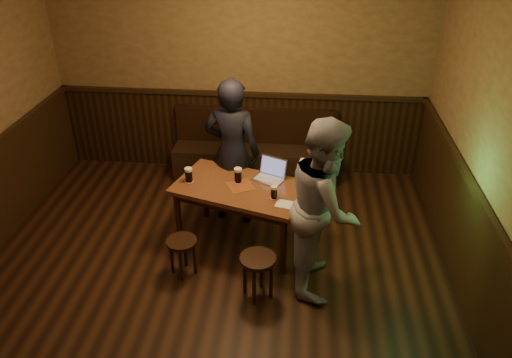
{
  "coord_description": "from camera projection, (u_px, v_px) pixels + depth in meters",
  "views": [
    {
      "loc": [
        0.82,
        -3.38,
        3.5
      ],
      "look_at": [
        0.4,
        1.09,
        0.9
      ],
      "focal_mm": 35.0,
      "sensor_mm": 36.0,
      "label": 1
    }
  ],
  "objects": [
    {
      "name": "person_grey",
      "position": [
        325.0,
        206.0,
        4.74
      ],
      "size": [
        0.73,
        0.92,
        1.8
      ],
      "primitive_type": "imported",
      "rotation": [
        0.0,
        0.0,
        1.51
      ],
      "color": "#94949A",
      "rests_on": "ground"
    },
    {
      "name": "room",
      "position": [
        201.0,
        197.0,
        4.32
      ],
      "size": [
        5.04,
        6.04,
        2.84
      ],
      "color": "black",
      "rests_on": "ground"
    },
    {
      "name": "stool_right",
      "position": [
        258.0,
        265.0,
        4.79
      ],
      "size": [
        0.41,
        0.41,
        0.47
      ],
      "rotation": [
        0.0,
        0.0,
        -0.18
      ],
      "color": "black",
      "rests_on": "ground"
    },
    {
      "name": "pint_right",
      "position": [
        274.0,
        192.0,
        5.12
      ],
      "size": [
        0.09,
        0.09,
        0.14
      ],
      "color": "#AC1533",
      "rests_on": "pub_table"
    },
    {
      "name": "pub_table",
      "position": [
        241.0,
        194.0,
        5.41
      ],
      "size": [
        1.57,
        1.17,
        0.75
      ],
      "rotation": [
        0.0,
        0.0,
        -0.3
      ],
      "color": "#502916",
      "rests_on": "ground"
    },
    {
      "name": "pint_left",
      "position": [
        189.0,
        175.0,
        5.4
      ],
      "size": [
        0.11,
        0.11,
        0.17
      ],
      "color": "#AC1533",
      "rests_on": "pub_table"
    },
    {
      "name": "pint_mid",
      "position": [
        238.0,
        175.0,
        5.4
      ],
      "size": [
        0.11,
        0.11,
        0.17
      ],
      "color": "#AC1533",
      "rests_on": "pub_table"
    },
    {
      "name": "bench",
      "position": [
        254.0,
        156.0,
        6.93
      ],
      "size": [
        2.2,
        0.5,
        0.95
      ],
      "color": "black",
      "rests_on": "ground"
    },
    {
      "name": "menu",
      "position": [
        287.0,
        204.0,
        5.04
      ],
      "size": [
        0.25,
        0.2,
        0.0
      ],
      "primitive_type": "cube",
      "rotation": [
        0.0,
        0.0,
        -0.25
      ],
      "color": "silver",
      "rests_on": "pub_table"
    },
    {
      "name": "person_suit",
      "position": [
        232.0,
        152.0,
        5.73
      ],
      "size": [
        0.71,
        0.52,
        1.78
      ],
      "primitive_type": "imported",
      "rotation": [
        0.0,
        0.0,
        2.99
      ],
      "color": "black",
      "rests_on": "ground"
    },
    {
      "name": "stool_left",
      "position": [
        182.0,
        247.0,
        5.1
      ],
      "size": [
        0.32,
        0.32,
        0.42
      ],
      "rotation": [
        0.0,
        0.0,
        0.03
      ],
      "color": "black",
      "rests_on": "ground"
    },
    {
      "name": "laptop",
      "position": [
        271.0,
        174.0,
        5.48
      ],
      "size": [
        0.4,
        0.36,
        0.23
      ],
      "rotation": [
        0.0,
        0.0,
        -0.43
      ],
      "color": "silver",
      "rests_on": "pub_table"
    }
  ]
}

